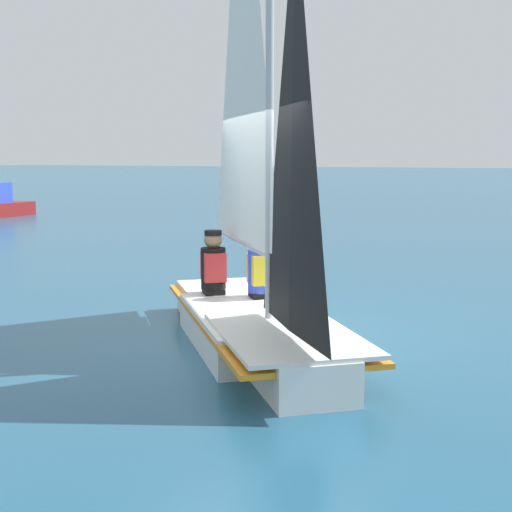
{
  "coord_description": "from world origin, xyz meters",
  "views": [
    {
      "loc": [
        3.42,
        -6.73,
        2.04
      ],
      "look_at": [
        0.0,
        0.0,
        0.99
      ],
      "focal_mm": 50.0,
      "sensor_mm": 36.0,
      "label": 1
    }
  ],
  "objects": [
    {
      "name": "sailor_helm",
      "position": [
        -0.29,
        0.69,
        0.62
      ],
      "size": [
        0.42,
        0.43,
        1.16
      ],
      "rotation": [
        0.0,
        0.0,
        5.44
      ],
      "color": "black",
      "rests_on": "ground_plane"
    },
    {
      "name": "sailboat_main",
      "position": [
        -0.02,
        0.02,
        1.01
      ],
      "size": [
        3.73,
        3.97,
        6.16
      ],
      "rotation": [
        0.0,
        0.0,
        5.44
      ],
      "color": "white",
      "rests_on": "ground_plane"
    },
    {
      "name": "sailor_crew",
      "position": [
        -0.9,
        0.63,
        0.63
      ],
      "size": [
        0.42,
        0.43,
        1.16
      ],
      "rotation": [
        0.0,
        0.0,
        5.44
      ],
      "color": "black",
      "rests_on": "ground_plane"
    },
    {
      "name": "ground_plane",
      "position": [
        0.0,
        0.0,
        0.0
      ],
      "size": [
        260.0,
        260.0,
        0.0
      ],
      "primitive_type": "plane",
      "color": "#235675"
    }
  ]
}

